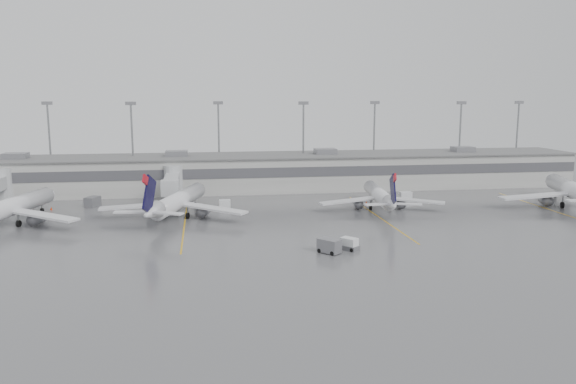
{
  "coord_description": "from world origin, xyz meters",
  "views": [
    {
      "loc": [
        -14.16,
        -73.05,
        21.76
      ],
      "look_at": [
        0.74,
        24.0,
        5.0
      ],
      "focal_mm": 35.0,
      "sensor_mm": 36.0,
      "label": 1
    }
  ],
  "objects": [
    {
      "name": "gse_uld_c",
      "position": [
        28.37,
        39.15,
        0.88
      ],
      "size": [
        2.49,
        1.67,
        1.75
      ],
      "primitive_type": "cube",
      "rotation": [
        0.0,
        0.0,
        0.01
      ],
      "color": "silver",
      "rests_on": "ground"
    },
    {
      "name": "light_masts",
      "position": [
        0.0,
        63.75,
        12.03
      ],
      "size": [
        142.4,
        8.0,
        20.6
      ],
      "color": "gray",
      "rests_on": "ground"
    },
    {
      "name": "gse_loader",
      "position": [
        -36.1,
        41.67,
        1.0
      ],
      "size": [
        3.11,
        3.73,
        2.0
      ],
      "primitive_type": "cube",
      "rotation": [
        0.0,
        0.0,
        -0.41
      ],
      "color": "slate",
      "rests_on": "ground"
    },
    {
      "name": "jet_far_left",
      "position": [
        -47.1,
        26.31,
        3.14
      ],
      "size": [
        26.99,
        30.64,
        10.11
      ],
      "rotation": [
        0.0,
        0.0,
        -0.25
      ],
      "color": "silver",
      "rests_on": "ground"
    },
    {
      "name": "terminal",
      "position": [
        -0.01,
        57.98,
        4.17
      ],
      "size": [
        152.0,
        17.0,
        9.45
      ],
      "color": "#9E9E99",
      "rests_on": "ground"
    },
    {
      "name": "jet_bridge_right",
      "position": [
        -20.5,
        45.72,
        3.87
      ],
      "size": [
        4.0,
        17.2,
        7.0
      ],
      "color": "#ACAFB1",
      "rests_on": "ground"
    },
    {
      "name": "baggage_cart",
      "position": [
        3.16,
        1.58,
        1.05
      ],
      "size": [
        3.41,
        3.55,
        2.02
      ],
      "rotation": [
        0.0,
        0.0,
        0.71
      ],
      "color": "slate",
      "rests_on": "ground"
    },
    {
      "name": "cone_b",
      "position": [
        -24.85,
        37.24,
        0.4
      ],
      "size": [
        0.5,
        0.5,
        0.8
      ],
      "primitive_type": "cone",
      "color": "#F33205",
      "rests_on": "ground"
    },
    {
      "name": "cone_a",
      "position": [
        -43.43,
        39.37,
        0.33
      ],
      "size": [
        0.41,
        0.41,
        0.66
      ],
      "primitive_type": "cone",
      "color": "#F33205",
      "rests_on": "ground"
    },
    {
      "name": "baggage_tug",
      "position": [
        6.36,
        2.78,
        0.69
      ],
      "size": [
        3.06,
        3.17,
        1.77
      ],
      "rotation": [
        0.0,
        0.0,
        0.71
      ],
      "color": "silver",
      "rests_on": "ground"
    },
    {
      "name": "jet_mid_left",
      "position": [
        -18.94,
        28.5,
        3.1
      ],
      "size": [
        26.25,
        29.88,
        9.96
      ],
      "rotation": [
        0.0,
        0.0,
        -0.3
      ],
      "color": "silver",
      "rests_on": "ground"
    },
    {
      "name": "cone_d",
      "position": [
        57.92,
        29.38,
        0.31
      ],
      "size": [
        0.39,
        0.39,
        0.62
      ],
      "primitive_type": "cone",
      "color": "#F33205",
      "rests_on": "ground"
    },
    {
      "name": "cone_c",
      "position": [
        18.78,
        35.91,
        0.35
      ],
      "size": [
        0.44,
        0.44,
        0.71
      ],
      "primitive_type": "cone",
      "color": "#F33205",
      "rests_on": "ground"
    },
    {
      "name": "gse_uld_b",
      "position": [
        -9.99,
        36.72,
        0.78
      ],
      "size": [
        2.22,
        1.5,
        1.56
      ],
      "primitive_type": "cube",
      "rotation": [
        0.0,
        0.0,
        -0.01
      ],
      "color": "silver",
      "rests_on": "ground"
    },
    {
      "name": "ground",
      "position": [
        0.0,
        0.0,
        0.0
      ],
      "size": [
        260.0,
        260.0,
        0.0
      ],
      "primitive_type": "plane",
      "color": "#545457",
      "rests_on": "ground"
    },
    {
      "name": "gse_uld_a",
      "position": [
        -47.7,
        37.85,
        0.87
      ],
      "size": [
        2.62,
        1.88,
        1.75
      ],
      "primitive_type": "cube",
      "rotation": [
        0.0,
        0.0,
        -0.1
      ],
      "color": "silver",
      "rests_on": "ground"
    },
    {
      "name": "stand_markings",
      "position": [
        -0.0,
        24.0,
        0.01
      ],
      "size": [
        105.25,
        40.0,
        0.01
      ],
      "color": "#E2A30D",
      "rests_on": "ground"
    },
    {
      "name": "jet_far_right",
      "position": [
        58.34,
        26.05,
        3.38
      ],
      "size": [
        28.66,
        32.63,
        10.89
      ],
      "rotation": [
        0.0,
        0.0,
        -0.3
      ],
      "color": "silver",
      "rests_on": "ground"
    },
    {
      "name": "jet_mid_right",
      "position": [
        19.85,
        30.36,
        2.76
      ],
      "size": [
        24.29,
        27.38,
        8.87
      ],
      "rotation": [
        0.0,
        0.0,
        -0.12
      ],
      "color": "silver",
      "rests_on": "ground"
    }
  ]
}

